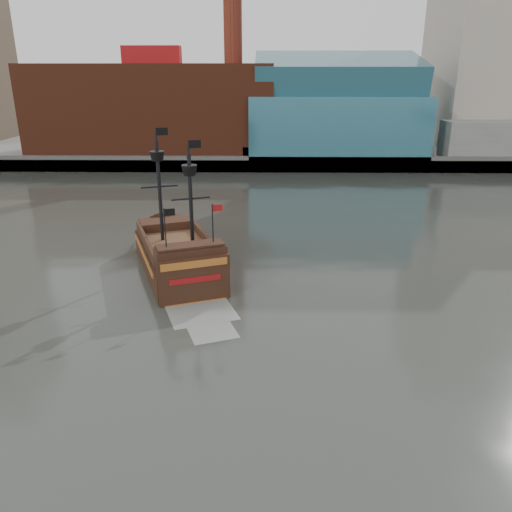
{
  "coord_description": "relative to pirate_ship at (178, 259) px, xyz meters",
  "views": [
    {
      "loc": [
        -2.48,
        -20.66,
        15.36
      ],
      "look_at": [
        -2.98,
        10.47,
        4.0
      ],
      "focal_mm": 35.0,
      "sensor_mm": 36.0,
      "label": 1
    }
  ],
  "objects": [
    {
      "name": "ground",
      "position": [
        9.48,
        -17.49,
        -1.11
      ],
      "size": [
        400.0,
        400.0,
        0.0
      ],
      "primitive_type": "plane",
      "color": "#2A2D28",
      "rests_on": "ground"
    },
    {
      "name": "promenade_far",
      "position": [
        9.48,
        74.51,
        -0.11
      ],
      "size": [
        220.0,
        60.0,
        2.0
      ],
      "primitive_type": "cube",
      "color": "slate",
      "rests_on": "ground"
    },
    {
      "name": "seawall",
      "position": [
        9.48,
        45.01,
        0.19
      ],
      "size": [
        220.0,
        1.0,
        2.6
      ],
      "primitive_type": "cube",
      "color": "#4C4C49",
      "rests_on": "ground"
    },
    {
      "name": "skyline",
      "position": [
        14.69,
        67.08,
        23.44
      ],
      "size": [
        149.0,
        45.0,
        62.0
      ],
      "color": "brown",
      "rests_on": "promenade_far"
    },
    {
      "name": "pirate_ship",
      "position": [
        0.0,
        0.0,
        0.0
      ],
      "size": [
        10.32,
        17.1,
        12.3
      ],
      "rotation": [
        0.0,
        0.0,
        0.36
      ],
      "color": "black",
      "rests_on": "ground"
    }
  ]
}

